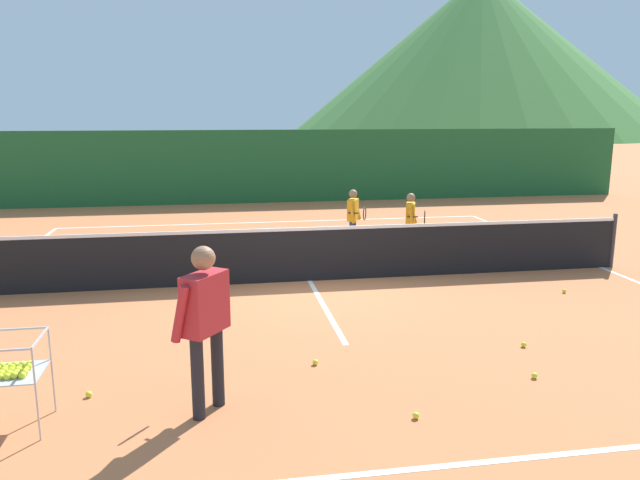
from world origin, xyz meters
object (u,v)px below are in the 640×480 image
tennis_ball_0 (416,416)px  tennis_ball_4 (89,394)px  tennis_net (309,254)px  tennis_ball_5 (315,362)px  tennis_ball_1 (564,291)px  tennis_ball_2 (534,376)px  tennis_ball_3 (524,345)px  instructor (205,314)px  student_1 (411,218)px  ball_cart (11,371)px  student_0 (353,214)px

tennis_ball_0 → tennis_ball_4: size_ratio=1.00×
tennis_net → tennis_ball_5: size_ratio=175.18×
tennis_ball_1 → tennis_ball_4: bearing=-159.4°
tennis_ball_2 → tennis_ball_3: bearing=69.1°
instructor → tennis_ball_3: (3.97, 1.06, -0.99)m
tennis_ball_2 → tennis_ball_3: same height
tennis_net → tennis_ball_4: (-2.98, -4.10, -0.47)m
tennis_ball_2 → instructor: bearing=-177.5°
tennis_ball_0 → tennis_ball_4: (-3.26, 1.02, 0.00)m
instructor → tennis_ball_3: 4.22m
student_1 → tennis_ball_3: size_ratio=19.05×
instructor → tennis_ball_2: bearing=2.5°
student_1 → tennis_ball_2: size_ratio=19.05×
student_1 → tennis_ball_4: (-5.40, -5.83, -0.75)m
tennis_ball_1 → tennis_ball_3: bearing=-131.0°
tennis_net → tennis_ball_0: 5.15m
tennis_net → tennis_ball_3: size_ratio=175.18×
ball_cart → tennis_ball_2: ball_cart is taller
tennis_ball_0 → tennis_net: bearing=93.0°
student_1 → tennis_ball_1: 3.65m
instructor → student_1: 7.59m
ball_cart → tennis_ball_0: (3.81, -0.47, -0.55)m
tennis_ball_3 → tennis_ball_1: bearing=49.0°
tennis_net → student_1: (2.42, 1.73, 0.28)m
ball_cart → tennis_ball_5: size_ratio=13.22×
tennis_net → student_1: bearing=35.5°
instructor → tennis_ball_4: (-1.25, 0.52, -0.99)m
instructor → tennis_ball_3: bearing=14.9°
tennis_ball_3 → tennis_ball_4: (-5.22, -0.54, 0.00)m
instructor → tennis_ball_2: 3.76m
instructor → tennis_ball_1: instructor is taller
instructor → student_1: instructor is taller
tennis_ball_0 → ball_cart: bearing=172.9°
student_0 → tennis_ball_5: size_ratio=19.45×
tennis_ball_1 → tennis_ball_0: bearing=-135.9°
tennis_ball_5 → tennis_net: bearing=82.3°
student_0 → tennis_ball_1: (2.75, -3.77, -0.76)m
student_0 → tennis_net: bearing=-119.6°
ball_cart → tennis_ball_5: 3.25m
tennis_ball_0 → tennis_ball_3: bearing=38.6°
tennis_net → ball_cart: size_ratio=13.25×
tennis_ball_2 → tennis_ball_5: same height
tennis_net → tennis_ball_3: 4.23m
student_0 → tennis_ball_2: bearing=-85.2°
tennis_ball_0 → tennis_ball_4: same height
tennis_net → tennis_ball_2: tennis_net is taller
instructor → ball_cart: instructor is taller
student_0 → student_1: student_0 is taller
tennis_ball_4 → tennis_ball_2: bearing=-4.2°
student_1 → tennis_ball_1: size_ratio=19.05×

